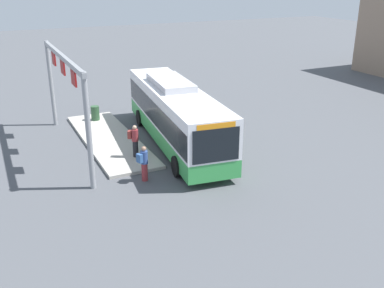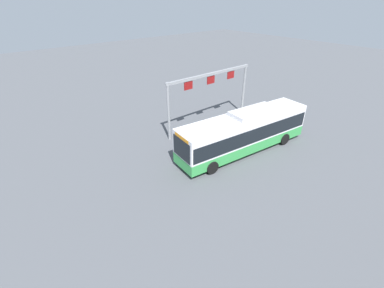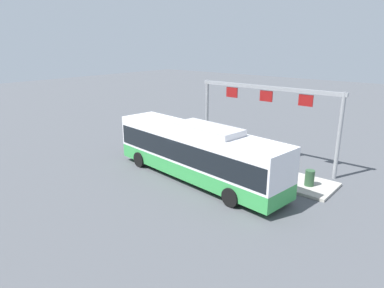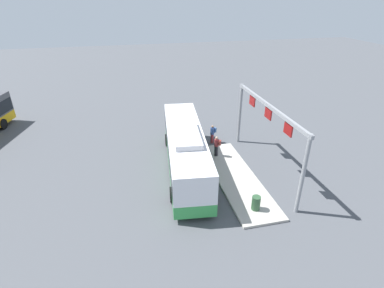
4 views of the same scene
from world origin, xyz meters
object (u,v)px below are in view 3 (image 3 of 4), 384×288
(bus_main, at_px, (196,151))
(trash_bin, at_px, (310,178))
(person_waiting_near, at_px, (209,148))
(person_boarding, at_px, (185,142))

(bus_main, bearing_deg, trash_bin, -144.64)
(bus_main, relative_size, person_waiting_near, 7.22)
(bus_main, height_order, trash_bin, bus_main)
(bus_main, xyz_separation_m, trash_bin, (-5.66, -3.11, -1.20))
(person_waiting_near, height_order, trash_bin, person_waiting_near)
(person_waiting_near, xyz_separation_m, trash_bin, (-6.87, -0.33, -0.44))
(person_boarding, xyz_separation_m, person_waiting_near, (-2.56, 0.43, 0.16))
(bus_main, relative_size, trash_bin, 13.39)
(bus_main, height_order, person_boarding, bus_main)
(person_waiting_near, distance_m, trash_bin, 6.89)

